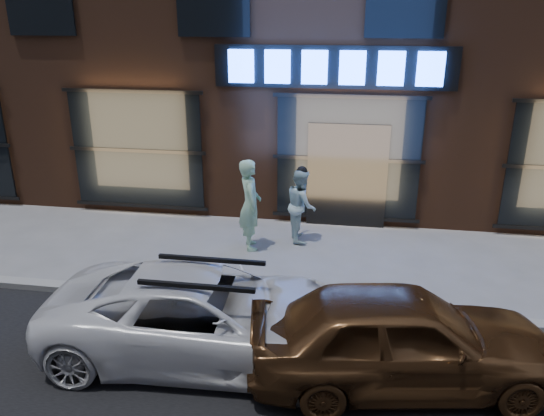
{
  "coord_description": "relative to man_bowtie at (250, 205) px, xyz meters",
  "views": [
    {
      "loc": [
        0.13,
        -7.75,
        4.73
      ],
      "look_at": [
        -1.36,
        1.6,
        1.2
      ],
      "focal_mm": 35.0,
      "sensor_mm": 36.0,
      "label": 1
    }
  ],
  "objects": [
    {
      "name": "man_cap",
      "position": [
        1.01,
        0.6,
        -0.17
      ],
      "size": [
        0.77,
        0.89,
        1.6
      ],
      "primitive_type": "imported",
      "rotation": [
        0.0,
        0.0,
        1.8
      ],
      "color": "silver",
      "rests_on": "ground"
    },
    {
      "name": "curb",
      "position": [
        1.94,
        -2.35,
        -0.9
      ],
      "size": [
        60.0,
        0.25,
        0.12
      ],
      "primitive_type": "cube",
      "color": "gray",
      "rests_on": "ground"
    },
    {
      "name": "man_bowtie",
      "position": [
        0.0,
        0.0,
        0.0
      ],
      "size": [
        0.66,
        0.81,
        1.93
      ],
      "primitive_type": "imported",
      "rotation": [
        0.0,
        0.0,
        1.89
      ],
      "color": "#A5DAAF",
      "rests_on": "ground"
    },
    {
      "name": "ground",
      "position": [
        1.94,
        -2.35,
        -0.96
      ],
      "size": [
        90.0,
        90.0,
        0.0
      ],
      "primitive_type": "plane",
      "color": "slate",
      "rests_on": "ground"
    },
    {
      "name": "white_suv",
      "position": [
        0.1,
        -3.76,
        -0.33
      ],
      "size": [
        4.68,
        2.33,
        1.28
      ],
      "primitive_type": "imported",
      "rotation": [
        0.0,
        0.0,
        1.62
      ],
      "color": "silver",
      "rests_on": "ground"
    },
    {
      "name": "gold_sedan",
      "position": [
        2.82,
        -3.96,
        -0.27
      ],
      "size": [
        4.28,
        2.29,
        1.39
      ],
      "primitive_type": "imported",
      "rotation": [
        0.0,
        0.0,
        1.74
      ],
      "color": "brown",
      "rests_on": "ground"
    }
  ]
}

